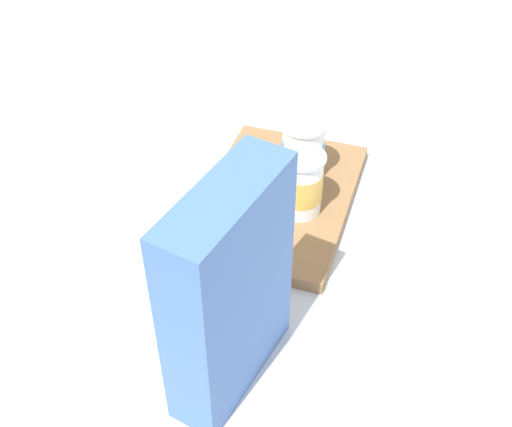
% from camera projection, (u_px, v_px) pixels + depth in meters
% --- Properties ---
extents(ground_plane, '(2.40, 2.40, 0.00)m').
position_uv_depth(ground_plane, '(277.00, 203.00, 0.99)').
color(ground_plane, silver).
extents(cutting_board, '(0.32, 0.22, 0.02)m').
position_uv_depth(cutting_board, '(278.00, 198.00, 0.98)').
color(cutting_board, olive).
rests_on(cutting_board, ground_plane).
extents(cereal_box, '(0.18, 0.09, 0.27)m').
position_uv_depth(cereal_box, '(229.00, 292.00, 0.67)').
color(cereal_box, '#4770B7').
rests_on(cereal_box, ground_plane).
extents(yogurt_cup_front, '(0.07, 0.07, 0.09)m').
position_uv_depth(yogurt_cup_front, '(303.00, 150.00, 0.98)').
color(yogurt_cup_front, white).
rests_on(yogurt_cup_front, cutting_board).
extents(yogurt_cup_back, '(0.07, 0.07, 0.10)m').
position_uv_depth(yogurt_cup_back, '(301.00, 184.00, 0.91)').
color(yogurt_cup_back, white).
rests_on(yogurt_cup_back, cutting_board).
extents(banana_bunch, '(0.19, 0.08, 0.04)m').
position_uv_depth(banana_bunch, '(233.00, 192.00, 0.95)').
color(banana_bunch, '#EAD44F').
rests_on(banana_bunch, cutting_board).
extents(spoon, '(0.13, 0.03, 0.01)m').
position_uv_depth(spoon, '(329.00, 132.00, 1.12)').
color(spoon, silver).
rests_on(spoon, ground_plane).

